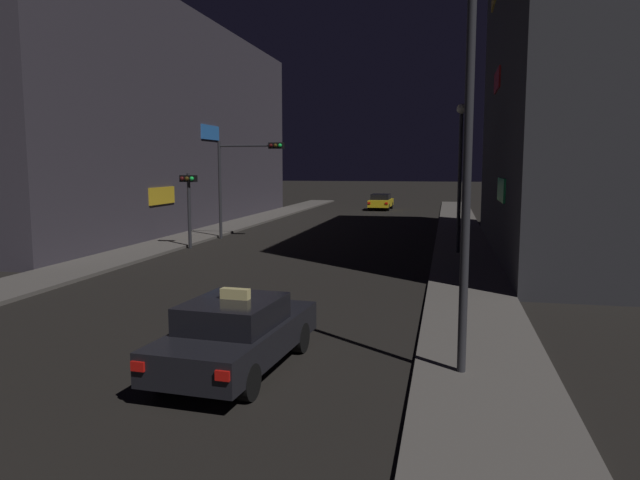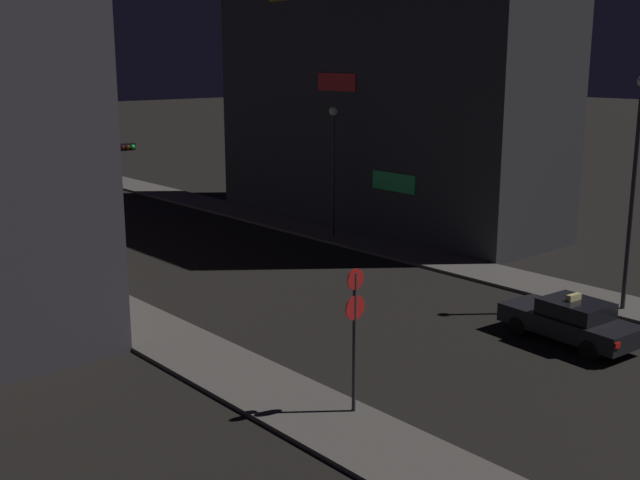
{
  "view_description": "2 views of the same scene",
  "coord_description": "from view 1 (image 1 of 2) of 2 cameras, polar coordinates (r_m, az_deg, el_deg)",
  "views": [
    {
      "loc": [
        6.39,
        -2.08,
        3.93
      ],
      "look_at": [
        2.43,
        16.5,
        1.57
      ],
      "focal_mm": 33.58,
      "sensor_mm": 36.0,
      "label": 1
    },
    {
      "loc": [
        -19.18,
        -4.22,
        8.88
      ],
      "look_at": [
        -0.37,
        17.36,
        2.26
      ],
      "focal_mm": 44.22,
      "sensor_mm": 36.0,
      "label": 2
    }
  ],
  "objects": [
    {
      "name": "street_lamp_near_block",
      "position": [
        11.1,
        14.01,
        11.9
      ],
      "size": [
        0.38,
        0.38,
        8.19
      ],
      "color": "#2D2D33",
      "rests_on": "sidewalk_right"
    },
    {
      "name": "building_facade_left",
      "position": [
        40.5,
        -14.9,
        10.56
      ],
      "size": [
        6.71,
        34.15,
        13.08
      ],
      "color": "#3D3842",
      "rests_on": "ground_plane"
    },
    {
      "name": "sidewalk_right",
      "position": [
        32.74,
        13.28,
        0.13
      ],
      "size": [
        2.61,
        64.85,
        0.13
      ],
      "primitive_type": "cube",
      "color": "#5B5651",
      "rests_on": "ground_plane"
    },
    {
      "name": "traffic_light_left_kerb",
      "position": [
        29.03,
        -12.41,
        4.26
      ],
      "size": [
        0.8,
        0.42,
        3.58
      ],
      "color": "#2D2D33",
      "rests_on": "ground_plane"
    },
    {
      "name": "traffic_light_overhead",
      "position": [
        32.21,
        -7.3,
        6.74
      ],
      "size": [
        3.65,
        0.42,
        5.22
      ],
      "color": "#2D2D33",
      "rests_on": "ground_plane"
    },
    {
      "name": "street_lamp_far_block",
      "position": [
        26.78,
        13.22,
        7.62
      ],
      "size": [
        0.44,
        0.44,
        6.44
      ],
      "color": "#2D2D33",
      "rests_on": "sidewalk_right"
    },
    {
      "name": "building_facade_right",
      "position": [
        29.04,
        23.24,
        15.29
      ],
      "size": [
        6.52,
        20.7,
        16.7
      ],
      "color": "#333338",
      "rests_on": "ground_plane"
    },
    {
      "name": "taxi",
      "position": [
        11.72,
        -7.91,
        -8.8
      ],
      "size": [
        2.16,
        4.58,
        1.62
      ],
      "color": "black",
      "rests_on": "ground_plane"
    },
    {
      "name": "sidewalk_left",
      "position": [
        35.42,
        -10.53,
        0.71
      ],
      "size": [
        2.61,
        64.85,
        0.13
      ],
      "primitive_type": "cube",
      "color": "#5B5651",
      "rests_on": "ground_plane"
    },
    {
      "name": "far_car",
      "position": [
        53.93,
        5.82,
        3.66
      ],
      "size": [
        1.87,
        4.48,
        1.42
      ],
      "color": "yellow",
      "rests_on": "ground_plane"
    }
  ]
}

